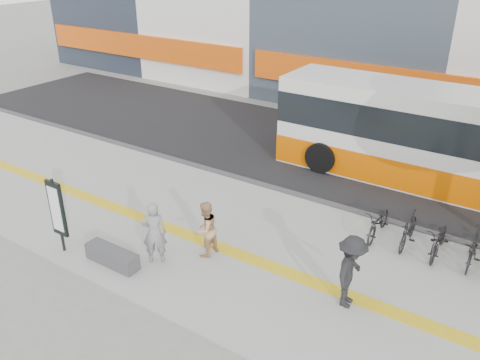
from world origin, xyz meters
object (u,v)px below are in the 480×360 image
Objects in this scene: bench at (112,256)px; seated_woman at (154,233)px; pedestrian_tan at (205,229)px; signboard at (57,210)px; pedestrian_dark at (351,272)px; bus at (458,146)px.

bench is 1.32m from seated_woman.
signboard is at bearing -53.31° from pedestrian_tan.
bus is at bearing -9.49° from pedestrian_dark.
pedestrian_dark is (7.43, 2.21, -0.37)m from signboard.
bench is 1.01× the size of pedestrian_tan.
pedestrian_tan is 0.86× the size of pedestrian_dark.
bus is 7.84m from pedestrian_dark.
pedestrian_tan is at bearing 87.64° from pedestrian_dark.
signboard is 7.76m from pedestrian_dark.
bus reaches higher than seated_woman.
seated_woman reaches higher than pedestrian_tan.
pedestrian_dark reaches higher than pedestrian_tan.
seated_woman is (0.89, 0.73, 0.66)m from bench.
bus is at bearing -158.35° from seated_woman.
pedestrian_tan is at bearing 30.79° from signboard.
pedestrian_tan is 4.03m from pedestrian_dark.
bench is at bearing 103.12° from pedestrian_dark.
signboard is 2.72m from seated_woman.
pedestrian_dark is (5.83, 1.91, 0.69)m from bench.
signboard is 12.84m from bus.
signboard is at bearing -128.79° from bus.
bus is 7.87× the size of pedestrian_tan.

